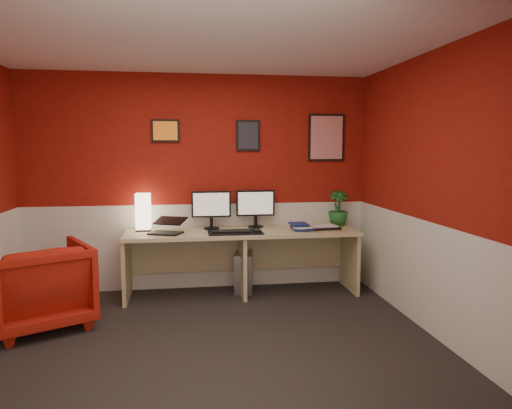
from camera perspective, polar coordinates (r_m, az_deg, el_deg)
name	(u,v)px	position (r m, az deg, el deg)	size (l,w,h in m)	color
ground	(206,348)	(4.08, -6.12, -16.99)	(4.00, 3.50, 0.01)	black
ceiling	(202,37)	(3.84, -6.62, 19.65)	(4.00, 3.50, 0.01)	white
wall_back	(198,183)	(5.50, -7.04, 2.62)	(4.00, 0.01, 2.50)	maroon
wall_front	(219,240)	(2.03, -4.50, -4.39)	(4.00, 0.01, 2.50)	maroon
wall_right	(437,195)	(4.32, 21.20, 1.10)	(0.01, 3.50, 2.50)	maroon
wainscot_back	(199,246)	(5.60, -6.93, -5.06)	(4.00, 0.01, 1.00)	silver
wainscot_front	(221,403)	(2.30, -4.33, -23.04)	(4.00, 0.01, 1.00)	silver
wainscot_right	(433,280)	(4.45, 20.73, -8.56)	(0.01, 3.50, 1.00)	silver
desk	(242,263)	(5.33, -1.70, -7.10)	(2.60, 0.65, 0.73)	tan
shoji_lamp	(143,213)	(5.39, -13.58, -1.02)	(0.16, 0.16, 0.40)	#FFE5B2
laptop	(166,224)	(5.14, -10.96, -2.33)	(0.33, 0.23, 0.22)	black
monitor_left	(211,204)	(5.37, -5.48, 0.07)	(0.45, 0.06, 0.58)	black
monitor_right	(256,203)	(5.45, -0.05, 0.21)	(0.45, 0.06, 0.58)	black
desk_mat	(235,232)	(5.16, -2.55, -3.40)	(0.60, 0.38, 0.01)	black
keyboard	(231,231)	(5.15, -3.04, -3.28)	(0.42, 0.14, 0.02)	black
mouse	(257,231)	(5.13, 0.14, -3.24)	(0.06, 0.10, 0.03)	black
book_bottom	(292,229)	(5.34, 4.46, -2.94)	(0.23, 0.30, 0.03)	navy
book_middle	(293,226)	(5.35, 4.50, -2.65)	(0.22, 0.29, 0.02)	silver
book_top	(291,225)	(5.31, 4.23, -2.47)	(0.20, 0.26, 0.02)	navy
zen_tray	(323,228)	(5.44, 8.18, -2.80)	(0.35, 0.25, 0.03)	black
potted_plant	(338,208)	(5.69, 9.99, -0.42)	(0.24, 0.24, 0.42)	#19591E
pc_tower	(244,271)	(5.53, -1.49, -8.10)	(0.20, 0.45, 0.45)	#99999E
armchair	(39,285)	(4.81, -24.93, -8.94)	(0.84, 0.86, 0.78)	#A91A0D
art_left	(165,131)	(5.48, -10.99, 8.81)	(0.32, 0.02, 0.26)	orange
art_center	(248,136)	(5.52, -0.96, 8.40)	(0.28, 0.02, 0.36)	black
art_right	(326,138)	(5.72, 8.57, 8.07)	(0.44, 0.02, 0.56)	red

